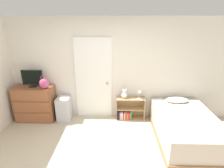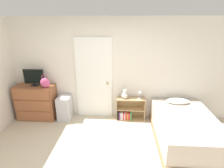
% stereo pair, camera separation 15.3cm
% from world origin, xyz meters
% --- Properties ---
extents(wall_back, '(10.00, 0.06, 2.55)m').
position_xyz_m(wall_back, '(0.00, 2.01, 1.27)').
color(wall_back, silver).
rests_on(wall_back, ground_plane).
extents(door_closed, '(0.92, 0.09, 2.08)m').
position_xyz_m(door_closed, '(-0.26, 1.96, 1.04)').
color(door_closed, white).
rests_on(door_closed, ground_plane).
extents(dresser, '(0.97, 0.44, 0.91)m').
position_xyz_m(dresser, '(-1.76, 1.75, 0.45)').
color(dresser, brown).
rests_on(dresser, ground_plane).
extents(tv, '(0.52, 0.16, 0.42)m').
position_xyz_m(tv, '(-1.74, 1.77, 1.13)').
color(tv, black).
rests_on(tv, dresser).
extents(handbag, '(0.23, 0.13, 0.33)m').
position_xyz_m(handbag, '(-1.41, 1.64, 1.03)').
color(handbag, '#C64C7F').
rests_on(handbag, dresser).
extents(storage_bin, '(0.32, 0.40, 0.62)m').
position_xyz_m(storage_bin, '(-1.03, 1.77, 0.31)').
color(storage_bin, silver).
rests_on(storage_bin, ground_plane).
extents(bookshelf, '(0.73, 0.25, 0.59)m').
position_xyz_m(bookshelf, '(0.63, 1.84, 0.23)').
color(bookshelf, tan).
rests_on(bookshelf, ground_plane).
extents(teddy_bear, '(0.16, 0.16, 0.24)m').
position_xyz_m(teddy_bear, '(0.52, 1.84, 0.69)').
color(teddy_bear, silver).
rests_on(teddy_bear, bookshelf).
extents(desk_lamp, '(0.10, 0.10, 0.22)m').
position_xyz_m(desk_lamp, '(0.90, 1.80, 0.74)').
color(desk_lamp, silver).
rests_on(desk_lamp, bookshelf).
extents(bed, '(1.22, 1.87, 0.67)m').
position_xyz_m(bed, '(1.80, 1.04, 0.28)').
color(bed, '#996B47').
rests_on(bed, ground_plane).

